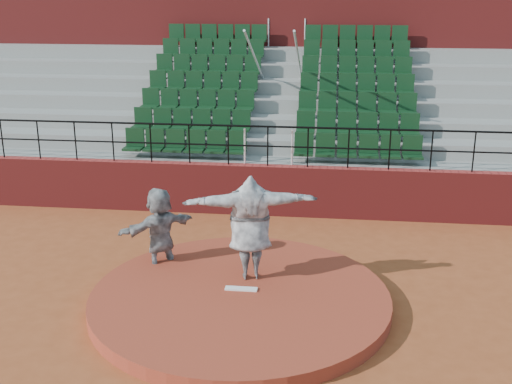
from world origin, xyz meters
TOP-DOWN VIEW (x-y plane):
  - ground at (0.00, 0.00)m, footprint 90.00×90.00m
  - pitchers_mound at (0.00, 0.00)m, footprint 5.50×5.50m
  - pitching_rubber at (0.00, 0.15)m, footprint 0.60×0.15m
  - boundary_wall at (0.00, 5.00)m, footprint 24.00×0.30m
  - wall_railing at (0.00, 5.00)m, footprint 24.04×0.05m
  - seating_deck at (0.00, 8.65)m, footprint 24.00×5.97m
  - press_box_facade at (0.00, 12.60)m, footprint 24.00×3.00m
  - pitcher at (0.10, 0.72)m, footprint 2.60×1.21m
  - fielder at (-1.82, 1.28)m, footprint 1.58×1.54m

SIDE VIEW (x-z plane):
  - ground at x=0.00m, z-range 0.00..0.00m
  - pitchers_mound at x=0.00m, z-range 0.00..0.25m
  - pitching_rubber at x=0.00m, z-range 0.25..0.28m
  - boundary_wall at x=0.00m, z-range 0.00..1.30m
  - fielder at x=-1.82m, z-range 0.00..1.80m
  - pitcher at x=0.10m, z-range 0.25..2.30m
  - seating_deck at x=0.00m, z-range -0.87..3.76m
  - wall_railing at x=0.00m, z-range 1.52..2.54m
  - press_box_facade at x=0.00m, z-range 0.00..7.10m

